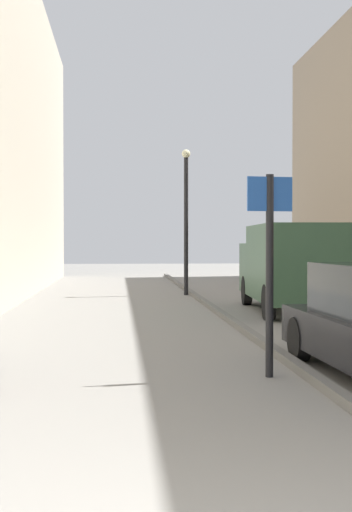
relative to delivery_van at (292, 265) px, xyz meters
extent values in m
plane|color=gray|center=(-3.48, -1.72, -1.17)|extent=(80.00, 80.00, 0.00)
cube|color=#615F5B|center=(-1.90, -1.72, -1.11)|extent=(0.16, 40.00, 0.12)
cube|color=#335138|center=(-0.03, -0.60, 0.08)|extent=(2.18, 3.89, 1.81)
cube|color=#335138|center=(0.11, 2.03, -0.15)|extent=(2.05, 1.58, 1.36)
cube|color=black|center=(0.14, 2.54, 0.15)|extent=(1.66, 0.13, 0.60)
cylinder|color=black|center=(-0.78, 1.93, -0.77)|extent=(0.26, 0.81, 0.80)
cylinder|color=black|center=(0.99, 1.83, -0.77)|extent=(0.26, 0.81, 0.80)
cylinder|color=black|center=(-0.98, -1.74, -0.77)|extent=(0.26, 0.81, 0.80)
cylinder|color=black|center=(0.79, -1.84, -0.77)|extent=(0.26, 0.81, 0.80)
cylinder|color=black|center=(-1.68, -6.89, -0.85)|extent=(0.22, 0.65, 0.64)
cylinder|color=black|center=(-2.37, -8.00, 0.13)|extent=(0.10, 0.10, 2.60)
cube|color=#2659B2|center=(-2.37, -8.00, 1.18)|extent=(0.60, 0.10, 0.44)
cylinder|color=black|center=(-2.10, 5.56, 1.08)|extent=(0.14, 0.14, 4.50)
sphere|color=beige|center=(-2.10, 5.56, 3.45)|extent=(0.28, 0.28, 0.28)
camera|label=1|loc=(-4.30, -16.58, 0.56)|focal=47.80mm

